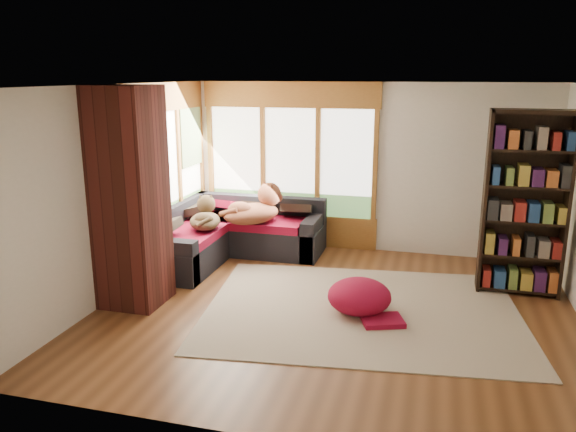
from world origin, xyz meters
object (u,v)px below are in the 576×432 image
at_px(brick_chimney, 130,198).
at_px(bookshelf, 525,204).
at_px(sectional_sofa, 230,235).
at_px(area_rug, 362,310).
at_px(dog_tan, 256,207).
at_px(dog_brindle, 205,216).
at_px(pouf, 359,295).

relative_size(brick_chimney, bookshelf, 1.12).
bearing_deg(bookshelf, sectional_sofa, 172.75).
bearing_deg(area_rug, dog_tan, 139.66).
xyz_separation_m(area_rug, bookshelf, (1.83, 1.08, 1.15)).
distance_m(sectional_sofa, dog_brindle, 0.70).
xyz_separation_m(dog_tan, dog_brindle, (-0.61, -0.46, -0.06)).
distance_m(brick_chimney, pouf, 2.92).
bearing_deg(bookshelf, brick_chimney, -161.41).
xyz_separation_m(area_rug, dog_brindle, (-2.43, 1.08, 0.73)).
bearing_deg(brick_chimney, area_rug, 9.30).
distance_m(bookshelf, dog_tan, 3.69).
height_order(brick_chimney, bookshelf, brick_chimney).
xyz_separation_m(bookshelf, dog_tan, (-3.65, 0.46, -0.36)).
bearing_deg(dog_tan, sectional_sofa, 122.33).
distance_m(brick_chimney, dog_brindle, 1.65).
relative_size(bookshelf, dog_brindle, 2.92).
bearing_deg(dog_brindle, sectional_sofa, -35.60).
relative_size(area_rug, bookshelf, 1.58).
xyz_separation_m(brick_chimney, dog_brindle, (0.28, 1.52, -0.57)).
height_order(area_rug, pouf, pouf).
xyz_separation_m(area_rug, pouf, (-0.03, -0.06, 0.21)).
relative_size(dog_tan, dog_brindle, 1.31).
height_order(pouf, dog_tan, dog_tan).
xyz_separation_m(sectional_sofa, dog_brindle, (-0.17, -0.52, 0.43)).
distance_m(bookshelf, pouf, 2.38).
relative_size(sectional_sofa, dog_brindle, 2.78).
height_order(sectional_sofa, dog_brindle, dog_brindle).
bearing_deg(bookshelf, dog_tan, 172.86).
xyz_separation_m(bookshelf, pouf, (-1.86, -1.15, -0.94)).
relative_size(brick_chimney, dog_brindle, 3.28).
relative_size(sectional_sofa, area_rug, 0.60).
distance_m(sectional_sofa, bookshelf, 4.21).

